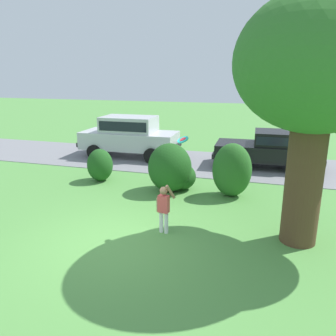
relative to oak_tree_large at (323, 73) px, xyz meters
The scene contains 10 objects.
ground_plane 5.92m from the oak_tree_large, 161.79° to the right, with size 80.00×80.00×0.00m, color #518E42.
driveway_strip 8.55m from the oak_tree_large, 124.02° to the left, with size 28.00×4.40×0.02m, color slate.
oak_tree_large is the anchor object (origin of this frame).
shrub_near_tree 8.05m from the oak_tree_large, 157.66° to the left, with size 0.94×0.95×1.20m.
shrub_centre_left 5.62m from the oak_tree_large, 147.69° to the left, with size 1.56×1.48×1.64m.
shrub_centre 4.46m from the oak_tree_large, 127.84° to the left, with size 1.25×1.02×1.74m.
parked_sedan 7.17m from the oak_tree_large, 97.51° to the left, with size 4.45×2.19×1.56m.
parked_suv 10.18m from the oak_tree_large, 137.62° to the left, with size 4.73×2.16×1.92m.
child_thrower 4.59m from the oak_tree_large, behind, with size 0.47×0.24×1.29m.
frisbee 3.30m from the oak_tree_large, behind, with size 0.30×0.27×0.20m.
Camera 1 is at (3.21, -6.42, 3.83)m, focal length 35.59 mm.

